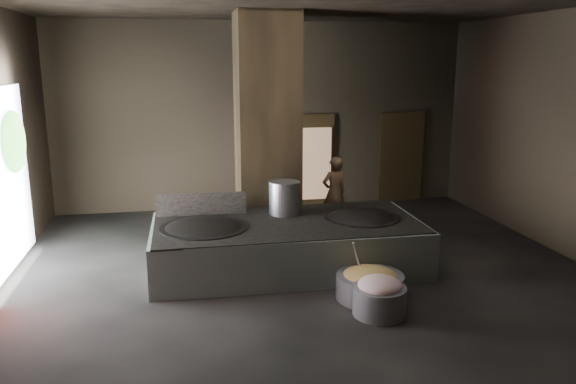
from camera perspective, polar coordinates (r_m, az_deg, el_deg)
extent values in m
cube|color=black|center=(10.00, 1.36, -8.03)|extent=(10.00, 9.00, 0.10)
cube|color=black|center=(13.87, -2.58, 7.71)|extent=(10.00, 0.10, 4.50)
cube|color=black|center=(5.15, 12.24, -1.98)|extent=(10.00, 0.10, 4.50)
cube|color=black|center=(11.59, 26.76, 5.24)|extent=(0.10, 9.00, 4.50)
cube|color=black|center=(11.22, -2.14, 6.42)|extent=(1.20, 1.20, 4.50)
cube|color=#A7BAAC|center=(9.92, -0.06, -5.41)|extent=(4.70, 2.29, 0.81)
cube|color=black|center=(9.80, -0.06, -3.14)|extent=(4.57, 2.19, 0.03)
ellipsoid|color=black|center=(9.62, -8.54, -4.02)|extent=(1.47, 1.47, 0.41)
cylinder|color=black|center=(9.60, -8.55, -3.62)|extent=(1.50, 1.50, 0.05)
ellipsoid|color=black|center=(10.19, 7.37, -2.99)|extent=(1.37, 1.37, 0.39)
cylinder|color=black|center=(10.18, 7.39, -2.61)|extent=(1.40, 1.40, 0.05)
cylinder|color=#B2B4BA|center=(10.25, -0.36, -0.59)|extent=(0.57, 0.57, 0.61)
cube|color=black|center=(10.31, -8.79, -1.23)|extent=(1.63, 0.08, 0.41)
imported|color=#8E6848|center=(12.21, 4.72, -0.06)|extent=(0.63, 0.48, 1.57)
cylinder|color=gray|center=(8.83, 8.31, -9.46)|extent=(1.32, 1.32, 0.38)
ellipsoid|color=#959C4B|center=(8.77, 8.34, -8.51)|extent=(0.85, 0.85, 0.26)
cylinder|color=#B2B4BA|center=(8.78, 7.13, -7.03)|extent=(0.31, 0.32, 0.74)
cylinder|color=gray|center=(8.31, 9.26, -10.84)|extent=(0.77, 0.77, 0.42)
ellipsoid|color=#C17475|center=(8.22, 9.33, -9.31)|extent=(0.64, 0.64, 0.24)
cube|color=black|center=(14.15, 2.34, 3.12)|extent=(1.18, 0.08, 2.38)
cube|color=#8C6647|center=(14.11, 2.86, 2.88)|extent=(0.77, 0.04, 1.81)
cube|color=black|center=(14.87, 11.40, 3.36)|extent=(1.18, 0.08, 2.38)
cube|color=#8C6647|center=(14.98, 11.38, 3.24)|extent=(0.85, 0.04, 2.01)
ellipsoid|color=#194714|center=(10.89, -26.09, 4.61)|extent=(0.28, 1.10, 1.10)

